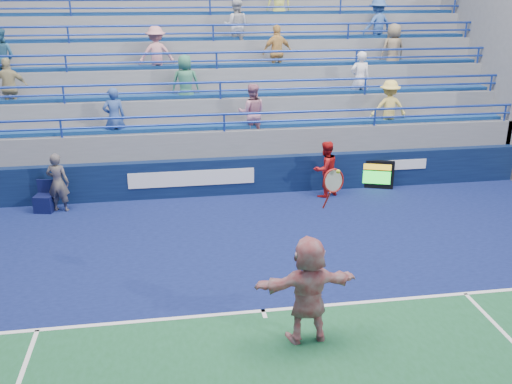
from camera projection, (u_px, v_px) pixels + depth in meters
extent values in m
plane|color=#333538|center=(263.00, 312.00, 10.79)|extent=(120.00, 120.00, 0.00)
cube|color=#0E1846|center=(247.00, 259.00, 12.83)|extent=(18.00, 8.40, 0.02)
cube|color=white|center=(263.00, 311.00, 10.78)|extent=(11.00, 0.10, 0.01)
cube|color=white|center=(264.00, 314.00, 10.69)|extent=(0.08, 0.30, 0.01)
cube|color=#091435|center=(226.00, 176.00, 16.63)|extent=(18.00, 0.30, 1.10)
cube|color=white|center=(192.00, 178.00, 16.32)|extent=(3.60, 0.02, 0.45)
cube|color=white|center=(398.00, 165.00, 17.19)|extent=(1.80, 0.02, 0.30)
cube|color=slate|center=(217.00, 149.00, 19.37)|extent=(18.00, 5.60, 1.10)
cube|color=slate|center=(216.00, 139.00, 19.24)|extent=(18.00, 5.60, 1.85)
cube|color=navy|center=(223.00, 127.00, 16.72)|extent=(17.40, 0.45, 0.10)
cylinder|color=#1D3BA1|center=(224.00, 114.00, 16.20)|extent=(18.00, 0.07, 0.07)
cube|color=slate|center=(215.00, 124.00, 19.57)|extent=(18.00, 4.60, 2.60)
cube|color=navy|center=(219.00, 95.00, 17.39)|extent=(17.40, 0.45, 0.10)
cylinder|color=#1D3BA1|center=(220.00, 82.00, 16.87)|extent=(18.00, 0.07, 0.07)
cube|color=slate|center=(213.00, 110.00, 19.91)|extent=(18.00, 3.60, 3.35)
cube|color=navy|center=(216.00, 66.00, 18.06)|extent=(17.40, 0.45, 0.10)
cylinder|color=#1D3BA1|center=(216.00, 53.00, 17.54)|extent=(18.00, 0.07, 0.07)
cube|color=slate|center=(212.00, 97.00, 20.24)|extent=(18.00, 2.60, 4.10)
cube|color=navy|center=(212.00, 38.00, 18.73)|extent=(17.40, 0.45, 0.10)
cylinder|color=#1D3BA1|center=(213.00, 25.00, 18.21)|extent=(18.00, 0.07, 0.07)
cube|color=slate|center=(210.00, 84.00, 20.58)|extent=(18.00, 1.60, 4.85)
cube|color=navy|center=(209.00, 13.00, 19.40)|extent=(17.40, 0.45, 0.10)
imported|color=#2D6588|center=(1.00, 57.00, 16.99)|extent=(0.94, 0.80, 1.70)
imported|color=white|center=(360.00, 79.00, 17.91)|extent=(0.63, 0.42, 1.70)
imported|color=#FBFC62|center=(279.00, 1.00, 19.62)|extent=(0.88, 0.62, 1.70)
imported|color=#FFDD63|center=(389.00, 108.00, 17.34)|extent=(1.14, 0.71, 1.70)
imported|color=#C47E98|center=(252.00, 113.00, 16.72)|extent=(0.89, 0.73, 1.70)
imported|color=#E5AF59|center=(277.00, 52.00, 18.22)|extent=(1.06, 0.60, 1.70)
imported|color=#87755A|center=(393.00, 50.00, 18.79)|extent=(0.90, 0.66, 1.70)
imported|color=#387B5D|center=(186.00, 83.00, 17.12)|extent=(0.84, 0.56, 1.70)
imported|color=tan|center=(10.00, 88.00, 16.38)|extent=(1.04, 0.52, 1.70)
imported|color=pink|center=(157.00, 54.00, 17.66)|extent=(1.16, 0.75, 1.70)
imported|color=silver|center=(236.00, 26.00, 18.72)|extent=(0.93, 0.78, 1.70)
imported|color=#3963AB|center=(377.00, 25.00, 19.43)|extent=(1.24, 0.94, 1.70)
imported|color=#2F4C8F|center=(114.00, 117.00, 16.14)|extent=(0.68, 0.51, 1.70)
cube|color=black|center=(372.00, 174.00, 17.17)|extent=(1.24, 0.54, 0.88)
cube|color=gold|center=(374.00, 167.00, 17.01)|extent=(1.08, 0.02, 0.18)
cube|color=#19E533|center=(373.00, 177.00, 17.12)|extent=(1.08, 0.02, 0.39)
cube|color=#0B1039|center=(45.00, 203.00, 15.47)|extent=(0.56, 0.56, 0.48)
cube|color=#0B1039|center=(44.00, 186.00, 15.52)|extent=(0.48, 0.15, 0.37)
imported|color=silver|center=(308.00, 290.00, 9.65)|extent=(1.83, 0.67, 1.94)
torus|color=#AA1914|center=(334.00, 181.00, 9.03)|extent=(0.40, 0.23, 0.39)
cylinder|color=#AA1914|center=(327.00, 200.00, 9.13)|extent=(0.09, 0.22, 0.35)
sphere|color=yellow|center=(338.00, 172.00, 8.93)|extent=(0.07, 0.07, 0.07)
imported|color=#15183B|center=(58.00, 183.00, 15.30)|extent=(0.67, 0.52, 1.64)
imported|color=red|center=(325.00, 169.00, 16.39)|extent=(0.99, 0.90, 1.65)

